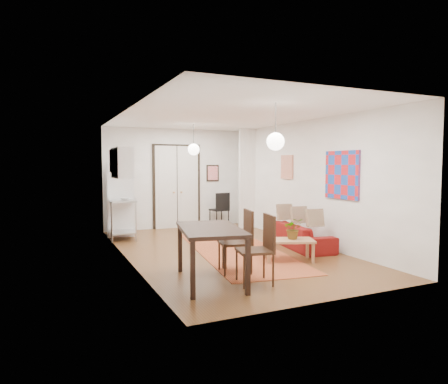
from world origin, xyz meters
name	(u,v)px	position (x,y,z in m)	size (l,w,h in m)	color
floor	(226,251)	(0.00, 0.00, 0.00)	(7.00, 7.00, 0.00)	brown
ceiling	(226,116)	(0.00, 0.00, 2.90)	(4.20, 7.00, 0.02)	white
wall_back	(176,179)	(0.00, 3.50, 1.45)	(4.20, 0.02, 2.90)	white
wall_front	(334,196)	(0.00, -3.50, 1.45)	(4.20, 0.02, 2.90)	white
wall_left	(127,186)	(-2.10, 0.00, 1.45)	(0.02, 7.00, 2.90)	white
wall_right	(307,182)	(2.10, 0.00, 1.45)	(0.02, 7.00, 2.90)	white
double_doors	(177,187)	(0.00, 3.46, 1.20)	(1.44, 0.06, 2.50)	silver
stub_partition	(247,179)	(1.85, 2.55, 1.45)	(0.50, 0.10, 2.90)	white
wall_cabinet	(122,163)	(-1.92, 1.50, 1.90)	(0.35, 1.00, 0.70)	silver
painting_popart	(342,175)	(2.08, -1.25, 1.65)	(0.05, 1.00, 1.00)	red
painting_abstract	(287,167)	(2.08, 0.80, 1.80)	(0.05, 0.50, 0.60)	beige
poster_back	(213,173)	(1.15, 3.47, 1.60)	(0.40, 0.03, 0.50)	red
print_left	(112,161)	(-2.07, 2.00, 1.95)	(0.03, 0.44, 0.54)	olive
pendant_back	(194,149)	(0.00, 2.00, 2.25)	(0.30, 0.30, 0.80)	silver
pendant_front	(276,141)	(0.00, -2.00, 2.25)	(0.30, 0.30, 0.80)	silver
kilim_rug	(238,251)	(0.22, -0.13, 0.01)	(1.70, 4.53, 0.01)	#BB5B2E
sofa	(302,236)	(1.68, -0.44, 0.27)	(0.72, 1.84, 0.54)	maroon
coffee_table	(289,242)	(0.73, -1.34, 0.36)	(1.07, 0.84, 0.42)	#B17E53
potted_plant	(293,228)	(0.83, -1.34, 0.63)	(0.37, 0.32, 0.41)	#2A5D2C
kitchen_counter	(123,212)	(-1.75, 2.46, 0.65)	(0.82, 1.37, 0.99)	silver
bowl	(125,199)	(-1.75, 2.16, 1.02)	(0.23, 0.23, 0.06)	silver
soap_bottle	(121,194)	(-1.75, 2.71, 1.09)	(0.09, 0.09, 0.21)	teal
fridge	(120,199)	(-1.74, 2.86, 0.95)	(0.67, 0.67, 1.90)	white
dining_table	(210,234)	(-1.19, -2.01, 0.78)	(1.20, 1.73, 0.88)	black
dining_chair_near	(232,235)	(-0.59, -1.55, 0.63)	(0.61, 0.78, 1.08)	#392112
dining_chair_far	(251,242)	(-0.59, -2.25, 0.63)	(0.61, 0.78, 1.08)	#392112
black_side_chair	(218,206)	(1.22, 3.25, 0.60)	(0.52, 0.52, 1.02)	black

